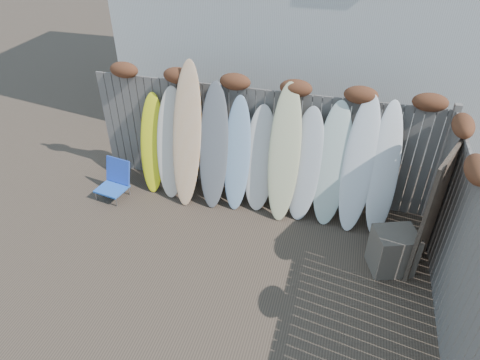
% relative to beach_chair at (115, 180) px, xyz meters
% --- Properties ---
extents(ground, '(80.00, 80.00, 0.00)m').
position_rel_beach_chair_xyz_m(ground, '(2.46, -1.55, -0.31)').
color(ground, '#493A2D').
extents(back_fence, '(6.05, 0.28, 2.24)m').
position_rel_beach_chair_xyz_m(back_fence, '(2.52, 0.84, 0.87)').
color(back_fence, slate).
rests_on(back_fence, ground).
extents(right_fence, '(0.28, 4.40, 2.24)m').
position_rel_beach_chair_xyz_m(right_fence, '(5.46, -1.30, 0.83)').
color(right_fence, slate).
rests_on(right_fence, ground).
extents(beach_chair, '(0.58, 0.61, 0.67)m').
position_rel_beach_chair_xyz_m(beach_chair, '(0.00, 0.00, 0.00)').
color(beach_chair, blue).
rests_on(beach_chair, ground).
extents(wooden_crate, '(0.72, 0.66, 0.69)m').
position_rel_beach_chair_xyz_m(wooden_crate, '(4.85, -0.60, 0.03)').
color(wooden_crate, '#50483C').
rests_on(wooden_crate, ground).
extents(lattice_panel, '(0.56, 1.22, 1.96)m').
position_rel_beach_chair_xyz_m(lattice_panel, '(5.33, -0.23, 0.67)').
color(lattice_panel, brown).
rests_on(lattice_panel, ground).
extents(surfboard_0, '(0.51, 0.68, 1.78)m').
position_rel_beach_chair_xyz_m(surfboard_0, '(0.60, 0.48, 0.58)').
color(surfboard_0, '#FBF316').
rests_on(surfboard_0, ground).
extents(surfboard_1, '(0.59, 0.74, 1.94)m').
position_rel_beach_chair_xyz_m(surfboard_1, '(0.98, 0.45, 0.66)').
color(surfboard_1, '#F0DEC9').
rests_on(surfboard_1, ground).
extents(surfboard_2, '(0.54, 0.87, 2.44)m').
position_rel_beach_chair_xyz_m(surfboard_2, '(1.32, 0.38, 0.91)').
color(surfboard_2, tan).
rests_on(surfboard_2, ground).
extents(surfboard_3, '(0.58, 0.80, 2.13)m').
position_rel_beach_chair_xyz_m(surfboard_3, '(1.80, 0.39, 0.75)').
color(surfboard_3, slate).
rests_on(surfboard_3, ground).
extents(surfboard_4, '(0.51, 0.72, 1.93)m').
position_rel_beach_chair_xyz_m(surfboard_4, '(2.20, 0.41, 0.66)').
color(surfboard_4, '#8AA9C9').
rests_on(surfboard_4, ground).
extents(surfboard_5, '(0.58, 0.67, 1.80)m').
position_rel_beach_chair_xyz_m(surfboard_5, '(2.59, 0.47, 0.59)').
color(surfboard_5, white).
rests_on(surfboard_5, ground).
extents(surfboard_6, '(0.57, 0.82, 2.24)m').
position_rel_beach_chair_xyz_m(surfboard_6, '(3.01, 0.38, 0.81)').
color(surfboard_6, beige).
rests_on(surfboard_6, ground).
extents(surfboard_7, '(0.59, 0.71, 1.89)m').
position_rel_beach_chair_xyz_m(surfboard_7, '(3.36, 0.42, 0.63)').
color(surfboard_7, silver).
rests_on(surfboard_7, ground).
extents(surfboard_8, '(0.56, 0.72, 2.02)m').
position_rel_beach_chair_xyz_m(surfboard_8, '(3.79, 0.44, 0.70)').
color(surfboard_8, silver).
rests_on(surfboard_8, ground).
extents(surfboard_9, '(0.55, 0.80, 2.19)m').
position_rel_beach_chair_xyz_m(surfboard_9, '(4.21, 0.41, 0.78)').
color(surfboard_9, white).
rests_on(surfboard_9, ground).
extents(surfboard_10, '(0.52, 0.79, 2.13)m').
position_rel_beach_chair_xyz_m(surfboard_10, '(4.59, 0.40, 0.75)').
color(surfboard_10, white).
rests_on(surfboard_10, ground).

